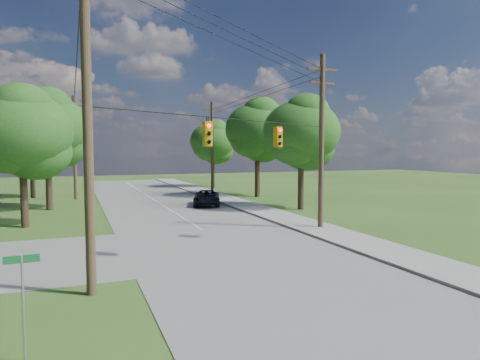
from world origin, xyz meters
name	(u,v)px	position (x,y,z in m)	size (l,w,h in m)	color
ground	(226,283)	(0.00, 0.00, 0.00)	(140.00, 140.00, 0.00)	#31561C
main_road	(231,248)	(2.00, 5.00, 0.01)	(10.00, 100.00, 0.03)	gray
sidewalk_east	(347,237)	(8.70, 5.00, 0.06)	(2.60, 100.00, 0.12)	#A09D96
pole_sw	(87,106)	(-4.60, 0.40, 6.23)	(2.00, 0.32, 12.00)	brown
pole_ne	(322,139)	(8.90, 8.00, 5.47)	(2.00, 0.32, 10.50)	brown
pole_north_e	(212,147)	(8.90, 30.00, 5.13)	(2.00, 0.32, 10.00)	brown
pole_north_w	(75,147)	(-5.00, 30.00, 5.13)	(2.00, 0.32, 10.00)	brown
power_lines	(187,79)	(1.50, 11.54, 9.15)	(13.93, 29.62, 4.93)	black
traffic_signals	(246,135)	(2.55, 4.43, 5.50)	(4.91, 3.27, 1.05)	#C49B0B
tree_w_near	(22,132)	(-8.00, 15.00, 5.92)	(6.00, 6.00, 8.40)	#3B2A1D
tree_w_mid	(47,128)	(-7.00, 23.00, 6.58)	(6.40, 6.40, 9.22)	#3B2A1D
tree_w_far	(31,135)	(-9.00, 33.00, 6.25)	(6.00, 6.00, 8.73)	#3B2A1D
tree_e_near	(301,132)	(12.00, 16.00, 6.25)	(6.20, 6.20, 8.81)	#3B2A1D
tree_e_mid	(257,129)	(12.50, 26.00, 6.91)	(6.60, 6.60, 9.64)	#3B2A1D
tree_e_far	(213,141)	(11.50, 38.00, 5.92)	(5.80, 5.80, 8.32)	#3B2A1D
car_main_north	(207,198)	(5.50, 20.81, 0.68)	(2.17, 4.71, 1.31)	black
street_name_sign	(23,293)	(-6.17, -3.86, 1.59)	(0.74, 0.06, 2.47)	#96999C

